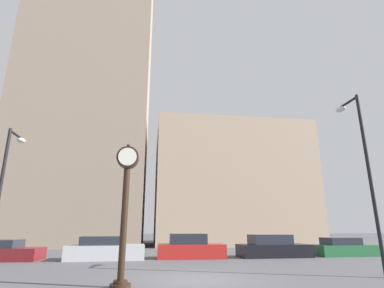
% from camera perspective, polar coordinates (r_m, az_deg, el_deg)
% --- Properties ---
extents(ground_plane, '(200.00, 200.00, 0.00)m').
position_cam_1_polar(ground_plane, '(11.86, 0.62, -24.45)').
color(ground_plane, '#515156').
extents(building_tall_tower, '(14.33, 12.00, 39.56)m').
position_cam_1_polar(building_tall_tower, '(40.67, -18.54, 11.35)').
color(building_tall_tower, gray).
rests_on(building_tall_tower, ground_plane).
extents(building_storefront_row, '(17.62, 12.00, 13.65)m').
position_cam_1_polar(building_storefront_row, '(37.16, 6.96, -7.89)').
color(building_storefront_row, tan).
rests_on(building_storefront_row, ground_plane).
extents(street_clock, '(0.76, 0.66, 4.67)m').
position_cam_1_polar(street_clock, '(10.50, -12.58, -10.31)').
color(street_clock, black).
rests_on(street_clock, ground_plane).
extents(car_silver, '(4.58, 2.12, 1.34)m').
position_cam_1_polar(car_silver, '(19.62, -16.20, -18.76)').
color(car_silver, '#BCBCC1').
rests_on(car_silver, ground_plane).
extents(car_red, '(4.24, 1.93, 1.47)m').
position_cam_1_polar(car_red, '(19.80, -0.33, -19.18)').
color(car_red, red).
rests_on(car_red, ground_plane).
extents(car_black, '(4.67, 2.02, 1.41)m').
position_cam_1_polar(car_black, '(21.27, 15.13, -18.51)').
color(car_black, black).
rests_on(car_black, ground_plane).
extents(car_green, '(4.11, 1.87, 1.19)m').
position_cam_1_polar(car_green, '(23.84, 26.88, -17.27)').
color(car_green, '#236038').
rests_on(car_green, ground_plane).
extents(street_lamp_left, '(0.36, 1.57, 6.03)m').
position_cam_1_polar(street_lamp_left, '(15.37, -31.78, -4.99)').
color(street_lamp_left, black).
rests_on(street_lamp_left, ground_plane).
extents(street_lamp_right, '(0.36, 1.57, 7.50)m').
position_cam_1_polar(street_lamp_right, '(14.79, 29.44, -1.70)').
color(street_lamp_right, black).
rests_on(street_lamp_right, ground_plane).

